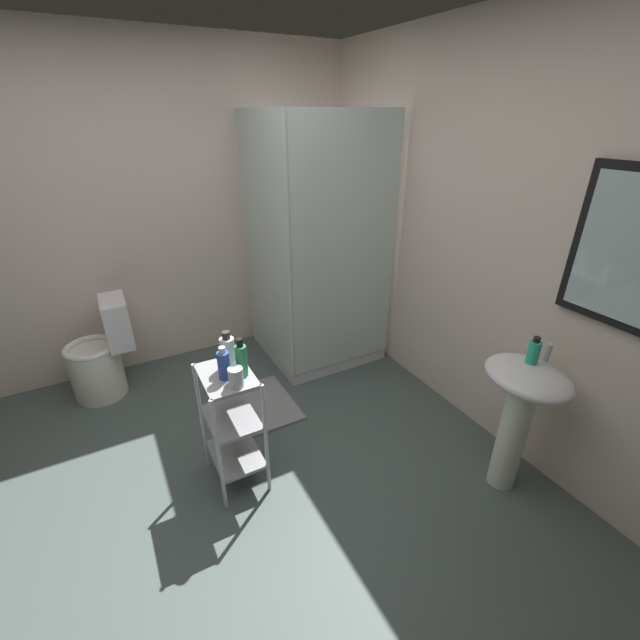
{
  "coord_description": "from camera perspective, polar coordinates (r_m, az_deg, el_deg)",
  "views": [
    {
      "loc": [
        1.65,
        -0.27,
        1.97
      ],
      "look_at": [
        -0.29,
        0.78,
        0.86
      ],
      "focal_mm": 23.25,
      "sensor_mm": 36.0,
      "label": 1
    }
  ],
  "objects": [
    {
      "name": "ground_plane",
      "position": [
        2.59,
        -13.38,
        -24.13
      ],
      "size": [
        4.2,
        4.2,
        0.02
      ],
      "primitive_type": "cube",
      "color": "#495653"
    },
    {
      "name": "wall_back",
      "position": [
        2.78,
        23.29,
        9.54
      ],
      "size": [
        4.2,
        0.14,
        2.5
      ],
      "color": "beige",
      "rests_on": "ground_plane"
    },
    {
      "name": "wall_left",
      "position": [
        3.58,
        -24.16,
        12.84
      ],
      "size": [
        0.1,
        4.2,
        2.5
      ],
      "primitive_type": "cube",
      "color": "beige",
      "rests_on": "ground_plane"
    },
    {
      "name": "shower_stall",
      "position": [
        3.55,
        -1.17,
        1.57
      ],
      "size": [
        0.92,
        0.92,
        2.0
      ],
      "color": "white",
      "rests_on": "ground_plane"
    },
    {
      "name": "pedestal_sink",
      "position": [
        2.5,
        25.89,
        -10.24
      ],
      "size": [
        0.46,
        0.37,
        0.81
      ],
      "color": "white",
      "rests_on": "ground_plane"
    },
    {
      "name": "sink_faucet",
      "position": [
        2.45,
        28.89,
        -3.94
      ],
      "size": [
        0.03,
        0.03,
        0.1
      ],
      "primitive_type": "cylinder",
      "color": "silver",
      "rests_on": "pedestal_sink"
    },
    {
      "name": "toilet",
      "position": [
        3.55,
        -27.85,
        -4.57
      ],
      "size": [
        0.37,
        0.49,
        0.76
      ],
      "color": "white",
      "rests_on": "ground_plane"
    },
    {
      "name": "storage_cart",
      "position": [
        2.43,
        -12.07,
        -13.27
      ],
      "size": [
        0.38,
        0.28,
        0.74
      ],
      "color": "silver",
      "rests_on": "ground_plane"
    },
    {
      "name": "hand_soap_bottle",
      "position": [
        2.39,
        27.34,
        -3.87
      ],
      "size": [
        0.06,
        0.06,
        0.15
      ],
      "color": "#2DBC99",
      "rests_on": "pedestal_sink"
    },
    {
      "name": "lotion_bottle_white",
      "position": [
        2.26,
        -12.57,
        -4.28
      ],
      "size": [
        0.08,
        0.08,
        0.21
      ],
      "color": "white",
      "rests_on": "storage_cart"
    },
    {
      "name": "body_wash_bottle_green",
      "position": [
        2.17,
        -10.78,
        -5.4
      ],
      "size": [
        0.06,
        0.06,
        0.22
      ],
      "color": "#309B5B",
      "rests_on": "storage_cart"
    },
    {
      "name": "shampoo_bottle_blue",
      "position": [
        2.17,
        -13.1,
        -6.0
      ],
      "size": [
        0.06,
        0.06,
        0.18
      ],
      "color": "#3352B8",
      "rests_on": "storage_cart"
    },
    {
      "name": "rinse_cup",
      "position": [
        2.12,
        -11.5,
        -7.74
      ],
      "size": [
        0.07,
        0.07,
        0.1
      ],
      "primitive_type": "cylinder",
      "color": "silver",
      "rests_on": "storage_cart"
    },
    {
      "name": "bath_mat",
      "position": [
        3.21,
        -7.59,
        -11.32
      ],
      "size": [
        0.6,
        0.4,
        0.02
      ],
      "primitive_type": "cube",
      "color": "gray",
      "rests_on": "ground_plane"
    }
  ]
}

